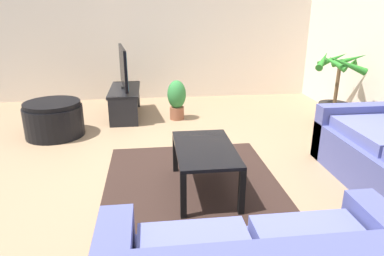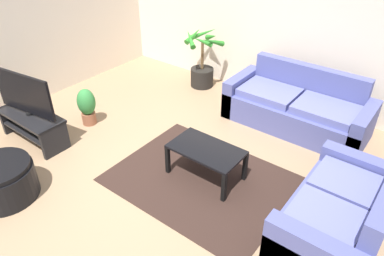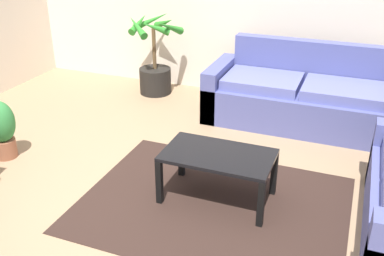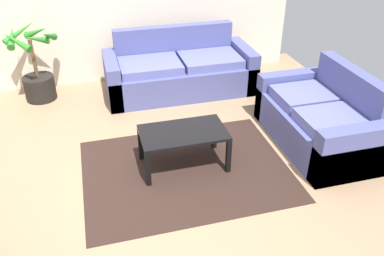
# 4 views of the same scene
# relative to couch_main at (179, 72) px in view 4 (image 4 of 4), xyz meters

# --- Properties ---
(ground_plane) EXTENTS (6.60, 6.60, 0.00)m
(ground_plane) POSITION_rel_couch_main_xyz_m (-1.02, -2.28, -0.30)
(ground_plane) COLOR #937556
(couch_main) EXTENTS (2.15, 0.90, 0.90)m
(couch_main) POSITION_rel_couch_main_xyz_m (0.00, 0.00, 0.00)
(couch_main) COLOR #4C518C
(couch_main) RESTS_ON ground
(couch_loveseat) EXTENTS (0.90, 1.60, 0.90)m
(couch_loveseat) POSITION_rel_couch_main_xyz_m (1.26, -1.82, -0.00)
(couch_loveseat) COLOR #4C518C
(couch_loveseat) RESTS_ON ground
(coffee_table) EXTENTS (0.91, 0.53, 0.44)m
(coffee_table) POSITION_rel_couch_main_xyz_m (-0.41, -1.85, 0.07)
(coffee_table) COLOR black
(coffee_table) RESTS_ON ground
(area_rug) EXTENTS (2.20, 1.70, 0.01)m
(area_rug) POSITION_rel_couch_main_xyz_m (-0.41, -1.95, -0.30)
(area_rug) COLOR black
(area_rug) RESTS_ON ground
(potted_palm) EXTENTS (0.73, 0.75, 1.08)m
(potted_palm) POSITION_rel_couch_main_xyz_m (-2.01, 0.27, 0.10)
(potted_palm) COLOR black
(potted_palm) RESTS_ON ground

